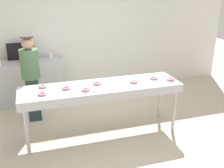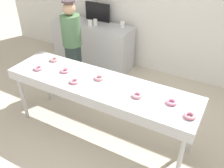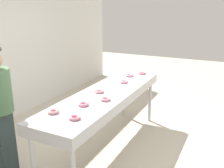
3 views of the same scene
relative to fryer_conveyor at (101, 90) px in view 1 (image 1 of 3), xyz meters
The scene contains 17 objects.
ground_plane 0.86m from the fryer_conveyor, ahead, with size 16.00×16.00×0.00m, color beige.
back_wall 2.36m from the fryer_conveyor, 90.00° to the left, with size 8.00×0.12×2.82m, color white.
fryer_conveyor is the anchor object (origin of this frame).
strawberry_donut_0 0.14m from the fryer_conveyor, 125.94° to the left, with size 0.14×0.14×0.04m, color pink.
strawberry_donut_1 1.00m from the fryer_conveyor, behind, with size 0.14×0.14×0.04m, color pink.
strawberry_donut_2 1.00m from the fryer_conveyor, ahead, with size 0.14×0.14×0.04m, color pink.
strawberry_donut_3 1.27m from the fryer_conveyor, ahead, with size 0.14×0.14×0.04m, color pink.
strawberry_donut_4 0.36m from the fryer_conveyor, 152.56° to the right, with size 0.14×0.14×0.04m, color pink.
strawberry_donut_5 0.58m from the fryer_conveyor, ahead, with size 0.14×0.14×0.04m, color pink.
strawberry_donut_6 0.61m from the fryer_conveyor, behind, with size 0.14×0.14×0.04m, color pink.
strawberry_donut_7 0.99m from the fryer_conveyor, 168.39° to the left, with size 0.14×0.14×0.04m, color pink.
worker_baker 1.46m from the fryer_conveyor, 141.31° to the left, with size 0.35×0.35×1.69m.
prep_counter 2.30m from the fryer_conveyor, 125.49° to the left, with size 1.79×0.58×0.95m, color #B7BABF.
paper_cup_1 2.11m from the fryer_conveyor, 108.41° to the left, with size 0.09×0.09×0.12m, color white.
paper_cup_3 2.21m from the fryer_conveyor, 123.66° to the left, with size 0.09×0.09×0.12m, color white.
paper_cup_4 2.17m from the fryer_conveyor, 126.53° to the left, with size 0.09×0.09×0.12m, color white.
menu_display 2.48m from the fryer_conveyor, 122.27° to the left, with size 0.58×0.04×0.39m, color black.
Camera 1 is at (-1.07, -4.10, 2.55)m, focal length 42.55 mm.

